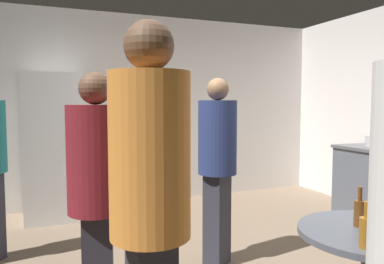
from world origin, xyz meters
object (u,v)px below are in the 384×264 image
beer_bottle_amber (366,231)px  person_in_navy_shirt (217,157)px  person_in_orange_shirt (150,197)px  person_in_maroon_shirt (97,187)px  refrigerator (53,147)px  beer_bottle_brown (359,212)px  kettle (373,141)px  foreground_table (371,249)px

beer_bottle_amber → person_in_navy_shirt: person_in_navy_shirt is taller
person_in_orange_shirt → person_in_maroon_shirt: 0.75m
refrigerator → person_in_maroon_shirt: refrigerator is taller
beer_bottle_amber → beer_bottle_brown: same height
person_in_maroon_shirt → kettle: bearing=31.1°
foreground_table → beer_bottle_amber: (-0.24, -0.18, 0.19)m
refrigerator → beer_bottle_brown: 3.71m
refrigerator → person_in_orange_shirt: 3.49m
beer_bottle_brown → person_in_maroon_shirt: size_ratio=0.14×
person_in_navy_shirt → person_in_orange_shirt: 1.80m
beer_bottle_amber → beer_bottle_brown: bearing=49.3°
person_in_maroon_shirt → beer_bottle_amber: bearing=-26.3°
beer_bottle_amber → person_in_orange_shirt: 1.07m
refrigerator → foreground_table: size_ratio=2.25×
beer_bottle_amber → person_in_navy_shirt: (-0.02, 1.64, 0.15)m
kettle → person_in_navy_shirt: bearing=-167.9°
kettle → person_in_navy_shirt: size_ratio=0.15×
foreground_table → person_in_navy_shirt: bearing=100.0°
refrigerator → person_in_navy_shirt: size_ratio=1.09×
kettle → beer_bottle_amber: size_ratio=1.06×
person_in_navy_shirt → person_in_maroon_shirt: bearing=-91.9°
kettle → person_in_maroon_shirt: 3.72m
beer_bottle_brown → person_in_navy_shirt: size_ratio=0.14×
foreground_table → person_in_navy_shirt: 1.52m
person_in_orange_shirt → person_in_navy_shirt: bearing=53.3°
person_in_orange_shirt → beer_bottle_amber: bearing=-11.0°
foreground_table → person_in_orange_shirt: size_ratio=0.45×
kettle → beer_bottle_amber: bearing=-137.5°
beer_bottle_amber → person_in_orange_shirt: bearing=171.2°
beer_bottle_brown → kettle: bearing=41.6°
beer_bottle_brown → person_in_orange_shirt: person_in_orange_shirt is taller
person_in_maroon_shirt → person_in_navy_shirt: bearing=44.6°
person_in_orange_shirt → person_in_maroon_shirt: bearing=97.3°
foreground_table → person_in_maroon_shirt: bearing=153.0°
kettle → beer_bottle_brown: (-2.12, -1.89, -0.15)m
foreground_table → person_in_maroon_shirt: size_ratio=0.49×
person_in_navy_shirt → foreground_table: bearing=-25.2°
kettle → beer_bottle_brown: kettle is taller
beer_bottle_amber → person_in_maroon_shirt: person_in_maroon_shirt is taller
refrigerator → kettle: bearing=-22.1°
foreground_table → beer_bottle_brown: 0.20m
person_in_navy_shirt → person_in_maroon_shirt: (-1.14, -0.75, -0.02)m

